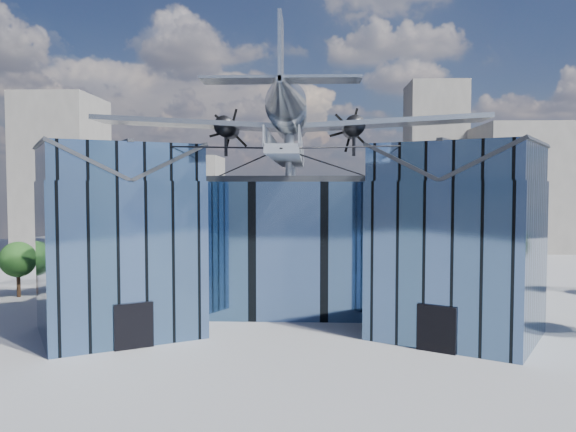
{
  "coord_description": "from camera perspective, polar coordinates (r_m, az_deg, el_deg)",
  "views": [
    {
      "loc": [
        1.45,
        -35.44,
        9.16
      ],
      "look_at": [
        0.0,
        2.0,
        7.2
      ],
      "focal_mm": 35.0,
      "sensor_mm": 36.0,
      "label": 1
    }
  ],
  "objects": [
    {
      "name": "ground_plane",
      "position": [
        36.64,
        -0.12,
        -11.49
      ],
      "size": [
        120.0,
        120.0,
        0.0
      ],
      "primitive_type": "plane",
      "color": "gray"
    },
    {
      "name": "museum",
      "position": [
        41.44,
        0.2,
        -2.02
      ],
      "size": [
        32.88,
        24.5,
        17.6
      ],
      "color": "#46658F",
      "rests_on": "ground"
    },
    {
      "name": "tree_side_w",
      "position": [
        51.69,
        -25.74,
        -4.01
      ],
      "size": [
        3.27,
        3.27,
        4.62
      ],
      "rotation": [
        0.0,
        0.0,
        0.11
      ],
      "color": "black",
      "rests_on": "ground"
    },
    {
      "name": "bg_towers",
      "position": [
        85.93,
        2.22,
        3.56
      ],
      "size": [
        77.0,
        24.5,
        26.0
      ],
      "color": "slate",
      "rests_on": "ground"
    }
  ]
}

